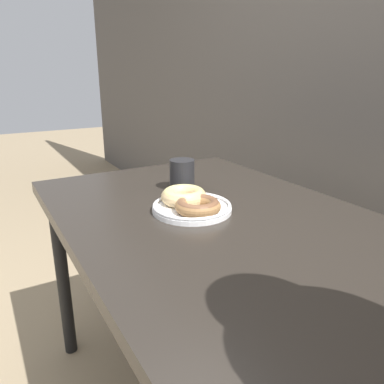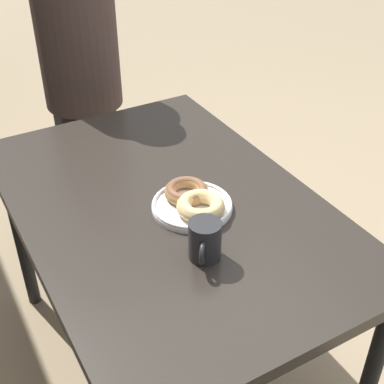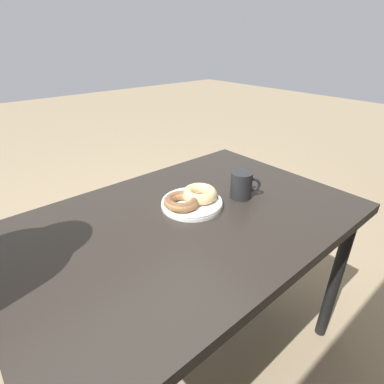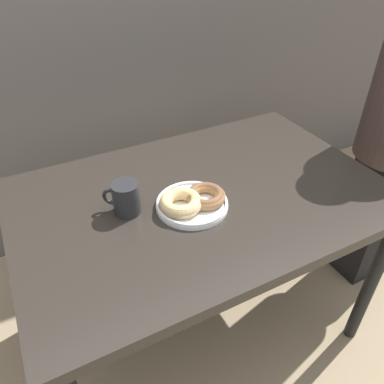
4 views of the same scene
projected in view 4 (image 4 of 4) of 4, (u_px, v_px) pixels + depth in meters
name	position (u px, v px, depth m)	size (l,w,h in m)	color
ground_plane	(226.00, 364.00, 1.57)	(14.00, 14.00, 0.00)	#937F60
dining_table	(202.00, 210.00, 1.33)	(1.27, 0.84, 0.75)	#28231E
donut_plate	(192.00, 201.00, 1.20)	(0.24, 0.24, 0.06)	white
coffee_mug	(125.00, 198.00, 1.17)	(0.11, 0.10, 0.11)	#232326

